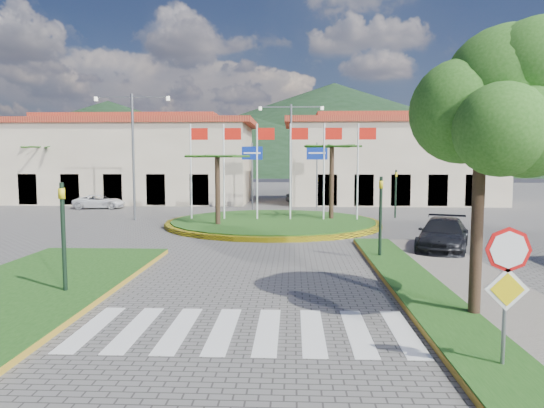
{
  "coord_description": "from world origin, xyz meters",
  "views": [
    {
      "loc": [
        1.15,
        -6.52,
        3.78
      ],
      "look_at": [
        0.53,
        8.0,
        2.49
      ],
      "focal_mm": 32.0,
      "sensor_mm": 36.0,
      "label": 1
    }
  ],
  "objects_px": {
    "deciduous_tree": "(482,101)",
    "car_dark_b": "(308,197)",
    "car_side_right": "(443,235)",
    "white_van": "(99,202)",
    "roundabout_island": "(273,222)",
    "car_dark_a": "(205,198)",
    "stop_sign": "(507,275)"
  },
  "relations": [
    {
      "from": "deciduous_tree",
      "to": "car_dark_b",
      "type": "height_order",
      "value": "deciduous_tree"
    },
    {
      "from": "car_side_right",
      "to": "white_van",
      "type": "bearing_deg",
      "value": 162.39
    },
    {
      "from": "roundabout_island",
      "to": "car_dark_a",
      "type": "xyz_separation_m",
      "value": [
        -6.46,
        12.97,
        0.38
      ]
    },
    {
      "from": "roundabout_island",
      "to": "deciduous_tree",
      "type": "relative_size",
      "value": 1.87
    },
    {
      "from": "stop_sign",
      "to": "car_side_right",
      "type": "xyz_separation_m",
      "value": [
        2.6,
        12.03,
        -1.1
      ]
    },
    {
      "from": "white_van",
      "to": "car_side_right",
      "type": "relative_size",
      "value": 0.83
    },
    {
      "from": "deciduous_tree",
      "to": "car_dark_b",
      "type": "distance_m",
      "value": 31.8
    },
    {
      "from": "stop_sign",
      "to": "white_van",
      "type": "height_order",
      "value": "stop_sign"
    },
    {
      "from": "deciduous_tree",
      "to": "roundabout_island",
      "type": "bearing_deg",
      "value": 107.91
    },
    {
      "from": "roundabout_island",
      "to": "car_side_right",
      "type": "height_order",
      "value": "roundabout_island"
    },
    {
      "from": "roundabout_island",
      "to": "white_van",
      "type": "xyz_separation_m",
      "value": [
        -14.29,
        9.35,
        0.38
      ]
    },
    {
      "from": "stop_sign",
      "to": "car_side_right",
      "type": "bearing_deg",
      "value": 77.81
    },
    {
      "from": "stop_sign",
      "to": "white_van",
      "type": "distance_m",
      "value": 35.12
    },
    {
      "from": "car_dark_a",
      "to": "car_side_right",
      "type": "distance_m",
      "value": 25.19
    },
    {
      "from": "car_side_right",
      "to": "roundabout_island",
      "type": "bearing_deg",
      "value": 154.06
    },
    {
      "from": "stop_sign",
      "to": "car_dark_b",
      "type": "relative_size",
      "value": 0.72
    },
    {
      "from": "deciduous_tree",
      "to": "white_van",
      "type": "bearing_deg",
      "value": 126.9
    },
    {
      "from": "stop_sign",
      "to": "car_side_right",
      "type": "height_order",
      "value": "stop_sign"
    },
    {
      "from": "stop_sign",
      "to": "car_dark_b",
      "type": "bearing_deg",
      "value": 94.06
    },
    {
      "from": "deciduous_tree",
      "to": "white_van",
      "type": "xyz_separation_m",
      "value": [
        -19.79,
        26.35,
        -4.63
      ]
    },
    {
      "from": "car_dark_a",
      "to": "car_dark_b",
      "type": "distance_m",
      "value": 9.01
    },
    {
      "from": "roundabout_island",
      "to": "stop_sign",
      "type": "distance_m",
      "value": 20.69
    },
    {
      "from": "roundabout_island",
      "to": "car_dark_b",
      "type": "relative_size",
      "value": 3.46
    },
    {
      "from": "stop_sign",
      "to": "deciduous_tree",
      "type": "bearing_deg",
      "value": 78.82
    },
    {
      "from": "deciduous_tree",
      "to": "car_dark_a",
      "type": "height_order",
      "value": "deciduous_tree"
    },
    {
      "from": "roundabout_island",
      "to": "car_dark_a",
      "type": "bearing_deg",
      "value": 116.46
    },
    {
      "from": "stop_sign",
      "to": "car_dark_b",
      "type": "xyz_separation_m",
      "value": [
        -2.44,
        34.36,
        -1.19
      ]
    },
    {
      "from": "roundabout_island",
      "to": "car_dark_b",
      "type": "bearing_deg",
      "value": 80.26
    },
    {
      "from": "deciduous_tree",
      "to": "white_van",
      "type": "height_order",
      "value": "deciduous_tree"
    },
    {
      "from": "white_van",
      "to": "car_dark_b",
      "type": "xyz_separation_m",
      "value": [
        16.75,
        4.96,
        0.05
      ]
    },
    {
      "from": "car_side_right",
      "to": "car_dark_b",
      "type": "bearing_deg",
      "value": 123.66
    },
    {
      "from": "white_van",
      "to": "car_dark_a",
      "type": "height_order",
      "value": "car_dark_a"
    }
  ]
}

